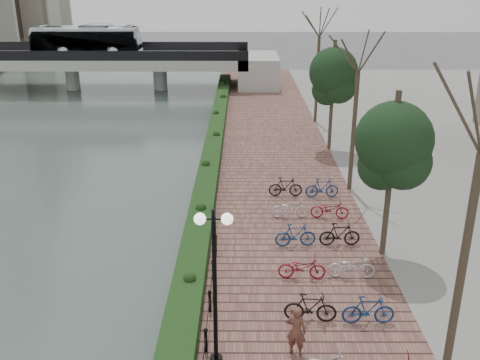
{
  "coord_description": "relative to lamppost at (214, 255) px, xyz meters",
  "views": [
    {
      "loc": [
        2.45,
        -9.84,
        10.68
      ],
      "look_at": [
        2.34,
        13.23,
        2.0
      ],
      "focal_mm": 40.0,
      "sensor_mm": 36.0,
      "label": 1
    }
  ],
  "objects": [
    {
      "name": "bridge",
      "position": [
        -16.34,
        42.37,
        -0.51
      ],
      "size": [
        36.0,
        10.77,
        6.5
      ],
      "color": "#AEAEA9",
      "rests_on": "ground"
    },
    {
      "name": "lamppost",
      "position": [
        0.0,
        0.0,
        0.0
      ],
      "size": [
        1.02,
        0.32,
        4.67
      ],
      "color": "black",
      "rests_on": "promenade"
    },
    {
      "name": "pedestrian",
      "position": [
        2.29,
        0.29,
        -2.6
      ],
      "size": [
        0.67,
        0.56,
        1.57
      ],
      "primitive_type": "imported",
      "rotation": [
        0.0,
        0.0,
        2.77
      ],
      "color": "brown",
      "rests_on": "promenade"
    },
    {
      "name": "street_trees",
      "position": [
        6.29,
        10.05,
        -0.2
      ],
      "size": [
        3.2,
        37.12,
        6.8
      ],
      "color": "#31281D",
      "rests_on": "promenade"
    },
    {
      "name": "hedge",
      "position": [
        -1.11,
        17.37,
        -3.08
      ],
      "size": [
        1.1,
        56.0,
        0.6
      ],
      "primitive_type": "cube",
      "color": "#1B3413",
      "rests_on": "promenade"
    },
    {
      "name": "bicycle_parking",
      "position": [
        3.79,
        5.59,
        -2.91
      ],
      "size": [
        2.4,
        14.69,
        1.0
      ],
      "color": "silver",
      "rests_on": "promenade"
    },
    {
      "name": "promenade",
      "position": [
        2.29,
        14.87,
        -3.63
      ],
      "size": [
        8.0,
        75.0,
        0.5
      ],
      "primitive_type": "cube",
      "color": "brown",
      "rests_on": "ground"
    }
  ]
}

